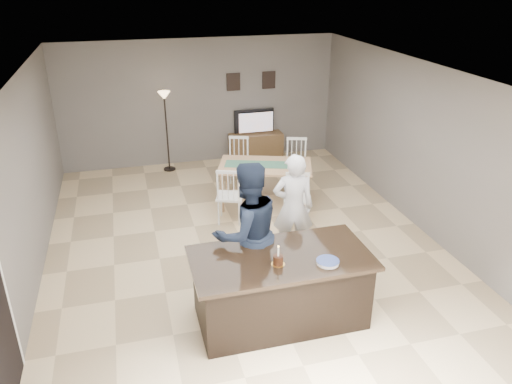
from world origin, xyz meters
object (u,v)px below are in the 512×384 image
object	(u,v)px
tv_console	(256,147)
floor_lamp	(165,110)
birthday_cake	(278,260)
television	(255,122)
kitchen_island	(280,288)
woman	(293,207)
plate_stack	(328,262)
man	(247,233)
dining_table	(265,172)

from	to	relation	value
tv_console	floor_lamp	distance (m)	2.24
floor_lamp	birthday_cake	bearing A→B (deg)	-82.86
television	tv_console	bearing A→B (deg)	90.00
kitchen_island	floor_lamp	bearing A→B (deg)	98.25
kitchen_island	woman	xyz separation A→B (m)	(0.62, 1.35, 0.37)
birthday_cake	plate_stack	distance (m)	0.58
woman	birthday_cake	distance (m)	1.67
kitchen_island	floor_lamp	size ratio (longest dim) A/B	1.26
tv_console	birthday_cake	world-z (taller)	birthday_cake
tv_console	television	world-z (taller)	television
kitchen_island	woman	size ratio (longest dim) A/B	1.30
woman	plate_stack	size ratio (longest dim) A/B	6.16
kitchen_island	woman	distance (m)	1.53
television	woman	size ratio (longest dim) A/B	0.55
television	floor_lamp	xyz separation A→B (m)	(-1.99, -0.21, 0.46)
kitchen_island	birthday_cake	distance (m)	0.54
woman	plate_stack	world-z (taller)	woman
tv_console	plate_stack	world-z (taller)	plate_stack
television	man	bearing A→B (deg)	73.86
kitchen_island	dining_table	xyz separation A→B (m)	(0.74, 3.24, 0.19)
kitchen_island	man	size ratio (longest dim) A/B	1.13
kitchen_island	birthday_cake	xyz separation A→B (m)	(-0.09, -0.16, 0.50)
television	plate_stack	bearing A→B (deg)	83.01
tv_console	dining_table	distance (m)	2.40
birthday_cake	plate_stack	bearing A→B (deg)	-13.44
tv_console	birthday_cake	bearing A→B (deg)	-102.67
woman	dining_table	world-z (taller)	woman
woman	plate_stack	bearing A→B (deg)	98.10
woman	man	bearing A→B (deg)	55.10
kitchen_island	tv_console	distance (m)	5.70
woman	birthday_cake	world-z (taller)	woman
man	plate_stack	world-z (taller)	man
floor_lamp	plate_stack	bearing A→B (deg)	-77.58
tv_console	plate_stack	xyz separation A→B (m)	(-0.73, -5.86, 0.62)
tv_console	dining_table	size ratio (longest dim) A/B	0.53
kitchen_island	dining_table	bearing A→B (deg)	77.07
tv_console	woman	distance (m)	4.29
tv_console	floor_lamp	world-z (taller)	floor_lamp
birthday_cake	dining_table	bearing A→B (deg)	76.25
plate_stack	floor_lamp	xyz separation A→B (m)	(-1.26, 5.72, 0.41)
television	birthday_cake	world-z (taller)	birthday_cake
tv_console	plate_stack	size ratio (longest dim) A/B	4.48
woman	birthday_cake	bearing A→B (deg)	78.09
birthday_cake	plate_stack	size ratio (longest dim) A/B	0.93
birthday_cake	woman	bearing A→B (deg)	64.82
woman	dining_table	distance (m)	1.90
tv_console	birthday_cake	size ratio (longest dim) A/B	4.82
birthday_cake	floor_lamp	bearing A→B (deg)	97.14
man	floor_lamp	world-z (taller)	man
kitchen_island	man	distance (m)	0.79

